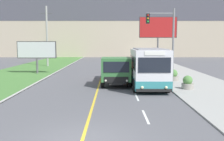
{
  "coord_description": "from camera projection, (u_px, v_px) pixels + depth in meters",
  "views": [
    {
      "loc": [
        1.11,
        -9.28,
        3.64
      ],
      "look_at": [
        1.1,
        11.2,
        1.4
      ],
      "focal_mm": 42.0,
      "sensor_mm": 36.0,
      "label": 1
    }
  ],
  "objects": [
    {
      "name": "ground_plane",
      "position": [
        82.0,
        141.0,
        9.62
      ],
      "size": [
        300.0,
        300.0,
        0.0
      ],
      "primitive_type": "plane",
      "color": "#56565B"
    },
    {
      "name": "lane_marking_centre",
      "position": [
        98.0,
        118.0,
        12.5
      ],
      "size": [
        2.88,
        140.0,
        0.01
      ],
      "color": "gold",
      "rests_on": "ground_plane"
    },
    {
      "name": "apartment_block_background",
      "position": [
        108.0,
        7.0,
        65.37
      ],
      "size": [
        80.0,
        8.04,
        24.62
      ],
      "color": "#BCAD93",
      "rests_on": "ground_plane"
    },
    {
      "name": "city_bus",
      "position": [
        149.0,
        69.0,
        20.24
      ],
      "size": [
        2.65,
        5.47,
        3.15
      ],
      "color": "silver",
      "rests_on": "ground_plane"
    },
    {
      "name": "dump_truck",
      "position": [
        116.0,
        71.0,
        22.13
      ],
      "size": [
        2.43,
        7.08,
        2.38
      ],
      "color": "black",
      "rests_on": "ground_plane"
    },
    {
      "name": "utility_pole_far",
      "position": [
        47.0,
        36.0,
        39.02
      ],
      "size": [
        1.8,
        0.28,
        8.92
      ],
      "color": "#9E9E99",
      "rests_on": "ground_plane"
    },
    {
      "name": "traffic_light_mast",
      "position": [
        166.0,
        38.0,
        20.85
      ],
      "size": [
        2.28,
        0.32,
        6.28
      ],
      "color": "slate",
      "rests_on": "ground_plane"
    },
    {
      "name": "billboard_large",
      "position": [
        158.0,
        29.0,
        38.35
      ],
      "size": [
        5.52,
        0.24,
        7.3
      ],
      "color": "#59595B",
      "rests_on": "ground_plane"
    },
    {
      "name": "billboard_small",
      "position": [
        37.0,
        51.0,
        29.95
      ],
      "size": [
        4.46,
        0.24,
        3.73
      ],
      "color": "#59595B",
      "rests_on": "ground_plane"
    },
    {
      "name": "planter_round_near",
      "position": [
        188.0,
        83.0,
        19.9
      ],
      "size": [
        0.9,
        0.9,
        1.02
      ],
      "color": "gray",
      "rests_on": "sidewalk_right"
    },
    {
      "name": "planter_round_second",
      "position": [
        173.0,
        76.0,
        24.2
      ],
      "size": [
        0.94,
        0.94,
        1.03
      ],
      "color": "gray",
      "rests_on": "sidewalk_right"
    }
  ]
}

